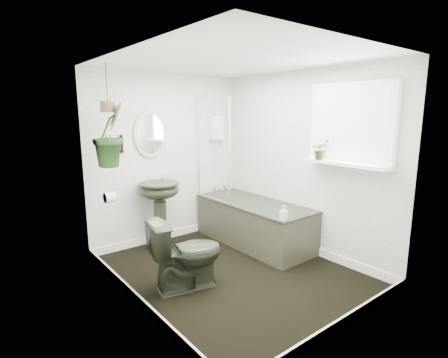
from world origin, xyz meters
TOP-DOWN VIEW (x-y plane):
  - floor at (0.00, 0.00)m, footprint 2.30×2.80m
  - ceiling at (0.00, 0.00)m, footprint 2.30×2.80m
  - wall_back at (0.00, 1.41)m, footprint 2.30×0.02m
  - wall_front at (0.00, -1.41)m, footprint 2.30×0.02m
  - wall_left at (-1.16, 0.00)m, footprint 0.02×2.80m
  - wall_right at (1.16, 0.00)m, footprint 0.02×2.80m
  - skirting at (0.00, 0.00)m, footprint 2.30×2.80m
  - bathtub at (0.80, 0.50)m, footprint 0.72×1.72m
  - bath_screen at (0.47, 0.99)m, footprint 0.04×0.72m
  - shower_box at (0.80, 1.34)m, footprint 0.20×0.10m
  - oval_mirror at (-0.27, 1.37)m, footprint 0.46×0.03m
  - wall_sconce at (-0.67, 1.36)m, footprint 0.04×0.04m
  - toilet_roll_holder at (-1.10, 0.70)m, footprint 0.11×0.11m
  - window_recess at (1.09, -0.70)m, footprint 0.08×1.00m
  - window_sill at (1.02, -0.70)m, footprint 0.18×1.00m
  - window_blinds at (1.04, -0.70)m, footprint 0.01×0.86m
  - toilet at (-0.60, 0.01)m, footprint 0.81×0.57m
  - pedestal_sink at (-0.27, 1.17)m, footprint 0.61×0.56m
  - sill_plant at (0.97, -0.40)m, footprint 0.24×0.21m
  - hanging_plant at (-0.97, 0.95)m, footprint 0.50×0.47m
  - soap_bottle at (0.51, -0.29)m, footprint 0.10×0.10m
  - hanging_pot at (-0.97, 0.95)m, footprint 0.16×0.16m

SIDE VIEW (x-z plane):
  - floor at x=0.00m, z-range -0.02..0.00m
  - skirting at x=0.00m, z-range 0.00..0.10m
  - bathtub at x=0.80m, z-range 0.00..0.58m
  - toilet at x=-0.60m, z-range 0.00..0.75m
  - pedestal_sink at x=-0.27m, z-range 0.00..0.89m
  - soap_bottle at x=0.51m, z-range 0.58..0.75m
  - toilet_roll_holder at x=-1.10m, z-range 0.84..0.96m
  - wall_back at x=0.00m, z-range 0.00..2.30m
  - wall_front at x=0.00m, z-range 0.00..2.30m
  - wall_left at x=-1.16m, z-range 0.00..2.30m
  - wall_right at x=1.16m, z-range 0.00..2.30m
  - window_sill at x=1.02m, z-range 1.21..1.25m
  - bath_screen at x=0.47m, z-range 0.58..1.98m
  - sill_plant at x=0.97m, z-range 1.25..1.48m
  - wall_sconce at x=-0.67m, z-range 1.29..1.51m
  - oval_mirror at x=-0.27m, z-range 1.19..1.81m
  - hanging_plant at x=-0.97m, z-range 1.19..1.90m
  - shower_box at x=0.80m, z-range 1.38..1.73m
  - window_recess at x=1.09m, z-range 1.20..2.10m
  - window_blinds at x=1.04m, z-range 1.27..2.03m
  - hanging_pot at x=-0.97m, z-range 1.78..1.90m
  - ceiling at x=0.00m, z-range 2.30..2.32m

